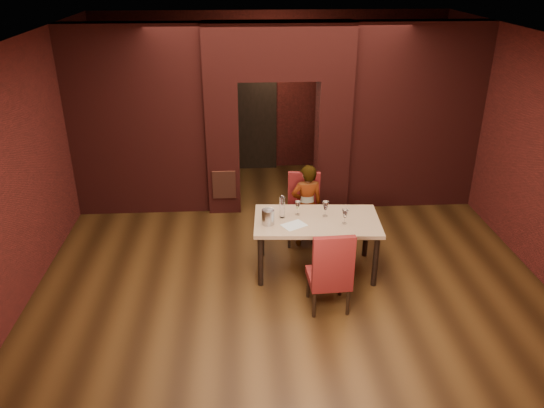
{
  "coord_description": "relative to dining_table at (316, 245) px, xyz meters",
  "views": [
    {
      "loc": [
        -0.65,
        -6.75,
        4.13
      ],
      "look_at": [
        -0.23,
        0.0,
        0.96
      ],
      "focal_mm": 35.0,
      "sensor_mm": 36.0,
      "label": 1
    }
  ],
  "objects": [
    {
      "name": "floor",
      "position": [
        -0.38,
        0.23,
        -0.41
      ],
      "size": [
        8.0,
        8.0,
        0.0
      ],
      "primitive_type": "plane",
      "color": "#432810",
      "rests_on": "ground"
    },
    {
      "name": "ceiling",
      "position": [
        -0.38,
        0.23,
        2.79
      ],
      "size": [
        7.0,
        8.0,
        0.04
      ],
      "primitive_type": "cube",
      "color": "silver",
      "rests_on": "ground"
    },
    {
      "name": "wall_back",
      "position": [
        -0.38,
        4.23,
        1.19
      ],
      "size": [
        7.0,
        0.04,
        3.2
      ],
      "primitive_type": "cube",
      "color": "maroon",
      "rests_on": "ground"
    },
    {
      "name": "wall_front",
      "position": [
        -0.38,
        -3.77,
        1.19
      ],
      "size": [
        7.0,
        0.04,
        3.2
      ],
      "primitive_type": "cube",
      "color": "maroon",
      "rests_on": "ground"
    },
    {
      "name": "wall_left",
      "position": [
        -3.88,
        0.23,
        1.19
      ],
      "size": [
        0.04,
        8.0,
        3.2
      ],
      "primitive_type": "cube",
      "color": "maroon",
      "rests_on": "ground"
    },
    {
      "name": "wall_right",
      "position": [
        3.12,
        0.23,
        1.19
      ],
      "size": [
        0.04,
        8.0,
        3.2
      ],
      "primitive_type": "cube",
      "color": "maroon",
      "rests_on": "ground"
    },
    {
      "name": "pillar_left",
      "position": [
        -1.33,
        2.23,
        0.74
      ],
      "size": [
        0.55,
        0.55,
        2.3
      ],
      "primitive_type": "cube",
      "color": "maroon",
      "rests_on": "ground"
    },
    {
      "name": "pillar_right",
      "position": [
        0.57,
        2.23,
        0.74
      ],
      "size": [
        0.55,
        0.55,
        2.3
      ],
      "primitive_type": "cube",
      "color": "maroon",
      "rests_on": "ground"
    },
    {
      "name": "lintel",
      "position": [
        -0.38,
        2.23,
        2.34
      ],
      "size": [
        2.45,
        0.55,
        0.9
      ],
      "primitive_type": "cube",
      "color": "maroon",
      "rests_on": "ground"
    },
    {
      "name": "wing_wall_left",
      "position": [
        -2.75,
        2.23,
        1.19
      ],
      "size": [
        2.28,
        0.35,
        3.2
      ],
      "primitive_type": "cube",
      "color": "maroon",
      "rests_on": "ground"
    },
    {
      "name": "wing_wall_right",
      "position": [
        1.98,
        2.23,
        1.19
      ],
      "size": [
        2.28,
        0.35,
        3.2
      ],
      "primitive_type": "cube",
      "color": "maroon",
      "rests_on": "ground"
    },
    {
      "name": "vent_panel",
      "position": [
        -1.33,
        1.94,
        0.14
      ],
      "size": [
        0.4,
        0.03,
        0.5
      ],
      "primitive_type": "cube",
      "color": "#9A452C",
      "rests_on": "ground"
    },
    {
      "name": "rear_door",
      "position": [
        -0.78,
        4.17,
        0.64
      ],
      "size": [
        0.9,
        0.08,
        2.1
      ],
      "primitive_type": "cube",
      "color": "black",
      "rests_on": "ground"
    },
    {
      "name": "rear_door_frame",
      "position": [
        -0.78,
        4.13,
        0.64
      ],
      "size": [
        1.02,
        0.04,
        2.22
      ],
      "primitive_type": "cube",
      "color": "black",
      "rests_on": "ground"
    },
    {
      "name": "dining_table",
      "position": [
        0.0,
        0.0,
        0.0
      ],
      "size": [
        1.79,
        1.09,
        0.81
      ],
      "primitive_type": "cube",
      "rotation": [
        0.0,
        0.0,
        -0.07
      ],
      "color": "tan",
      "rests_on": "ground"
    },
    {
      "name": "chair_far",
      "position": [
        -0.08,
        0.84,
        0.14
      ],
      "size": [
        0.56,
        0.56,
        1.1
      ],
      "primitive_type": "cube",
      "rotation": [
        0.0,
        0.0,
        -0.12
      ],
      "color": "maroon",
      "rests_on": "ground"
    },
    {
      "name": "chair_near",
      "position": [
        0.04,
        -0.88,
        0.16
      ],
      "size": [
        0.54,
        0.54,
        1.13
      ],
      "primitive_type": "cube",
      "rotation": [
        0.0,
        0.0,
        3.19
      ],
      "color": "maroon",
      "rests_on": "ground"
    },
    {
      "name": "person_seated",
      "position": [
        -0.05,
        0.76,
        0.26
      ],
      "size": [
        0.51,
        0.36,
        1.33
      ],
      "primitive_type": "imported",
      "rotation": [
        0.0,
        0.0,
        3.23
      ],
      "color": "silver",
      "rests_on": "ground"
    },
    {
      "name": "wine_glass_a",
      "position": [
        -0.25,
        0.17,
        0.51
      ],
      "size": [
        0.08,
        0.08,
        0.2
      ],
      "primitive_type": null,
      "color": "white",
      "rests_on": "dining_table"
    },
    {
      "name": "wine_glass_b",
      "position": [
        0.13,
        0.1,
        0.52
      ],
      "size": [
        0.09,
        0.09,
        0.22
      ],
      "primitive_type": null,
      "color": "white",
      "rests_on": "dining_table"
    },
    {
      "name": "wine_glass_c",
      "position": [
        0.36,
        -0.15,
        0.51
      ],
      "size": [
        0.09,
        0.09,
        0.21
      ],
      "primitive_type": null,
      "color": "white",
      "rests_on": "dining_table"
    },
    {
      "name": "tasting_sheet",
      "position": [
        -0.34,
        -0.16,
        0.41
      ],
      "size": [
        0.39,
        0.36,
        0.0
      ],
      "primitive_type": "cube",
      "rotation": [
        0.0,
        0.0,
        0.52
      ],
      "color": "silver",
      "rests_on": "dining_table"
    },
    {
      "name": "wine_bucket",
      "position": [
        -0.69,
        -0.09,
        0.51
      ],
      "size": [
        0.17,
        0.17,
        0.21
      ],
      "primitive_type": "cylinder",
      "color": "#AAAAB1",
      "rests_on": "dining_table"
    },
    {
      "name": "water_bottle",
      "position": [
        -0.48,
        0.1,
        0.57
      ],
      "size": [
        0.08,
        0.08,
        0.33
      ],
      "primitive_type": "cylinder",
      "color": "white",
      "rests_on": "dining_table"
    },
    {
      "name": "potted_plant",
      "position": [
        0.51,
        1.04,
        -0.2
      ],
      "size": [
        0.41,
        0.37,
        0.4
      ],
      "primitive_type": "imported",
      "rotation": [
        0.0,
        0.0,
        0.17
      ],
      "color": "#2E6224",
      "rests_on": "ground"
    }
  ]
}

